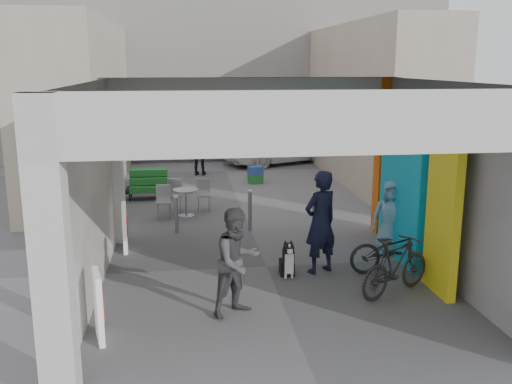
{
  "coord_description": "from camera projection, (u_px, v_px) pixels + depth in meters",
  "views": [
    {
      "loc": [
        -1.54,
        -10.19,
        3.79
      ],
      "look_at": [
        -0.07,
        1.0,
        1.24
      ],
      "focal_mm": 40.0,
      "sensor_mm": 36.0,
      "label": 1
    }
  ],
  "objects": [
    {
      "name": "ground",
      "position": [
        266.0,
        266.0,
        10.88
      ],
      "size": [
        90.0,
        90.0,
        0.0
      ],
      "primitive_type": "plane",
      "color": "#5B5B61",
      "rests_on": "ground"
    },
    {
      "name": "arcade_canopy",
      "position": [
        306.0,
        153.0,
        9.65
      ],
      "size": [
        6.4,
        6.45,
        6.4
      ],
      "color": "beige",
      "rests_on": "ground"
    },
    {
      "name": "far_building",
      "position": [
        217.0,
        58.0,
        23.54
      ],
      "size": [
        18.0,
        4.08,
        8.0
      ],
      "color": "silver",
      "rests_on": "ground"
    },
    {
      "name": "plaza_bldg_left",
      "position": [
        81.0,
        108.0,
        17.02
      ],
      "size": [
        2.0,
        9.0,
        5.0
      ],
      "primitive_type": "cube",
      "color": "#B0A492",
      "rests_on": "ground"
    },
    {
      "name": "plaza_bldg_right",
      "position": [
        371.0,
        105.0,
        18.16
      ],
      "size": [
        2.0,
        9.0,
        5.0
      ],
      "primitive_type": "cube",
      "color": "#B0A492",
      "rests_on": "ground"
    },
    {
      "name": "bollard_left",
      "position": [
        176.0,
        215.0,
        12.98
      ],
      "size": [
        0.09,
        0.09,
        0.84
      ],
      "primitive_type": "cylinder",
      "color": "gray",
      "rests_on": "ground"
    },
    {
      "name": "bollard_center",
      "position": [
        250.0,
        211.0,
        13.16
      ],
      "size": [
        0.09,
        0.09,
        0.93
      ],
      "primitive_type": "cylinder",
      "color": "gray",
      "rests_on": "ground"
    },
    {
      "name": "bollard_right",
      "position": [
        314.0,
        212.0,
        13.19
      ],
      "size": [
        0.09,
        0.09,
        0.86
      ],
      "primitive_type": "cylinder",
      "color": "gray",
      "rests_on": "ground"
    },
    {
      "name": "advert_board_near",
      "position": [
        99.0,
        306.0,
        7.89
      ],
      "size": [
        0.21,
        0.55,
        1.0
      ],
      "rotation": [
        0.0,
        0.0,
        0.23
      ],
      "color": "white",
      "rests_on": "ground"
    },
    {
      "name": "advert_board_far",
      "position": [
        125.0,
        227.0,
        11.68
      ],
      "size": [
        0.14,
        0.55,
        1.0
      ],
      "rotation": [
        0.0,
        0.0,
        0.08
      ],
      "color": "white",
      "rests_on": "ground"
    },
    {
      "name": "cafe_set",
      "position": [
        182.0,
        202.0,
        14.66
      ],
      "size": [
        1.38,
        1.12,
        0.84
      ],
      "rotation": [
        0.0,
        0.0,
        -0.15
      ],
      "color": "#99999E",
      "rests_on": "ground"
    },
    {
      "name": "produce_stand",
      "position": [
        149.0,
        187.0,
        16.28
      ],
      "size": [
        1.27,
        0.69,
        0.84
      ],
      "rotation": [
        0.0,
        0.0,
        0.12
      ],
      "color": "black",
      "rests_on": "ground"
    },
    {
      "name": "crate_stack",
      "position": [
        255.0,
        175.0,
        18.39
      ],
      "size": [
        0.49,
        0.4,
        0.56
      ],
      "rotation": [
        0.0,
        0.0,
        0.13
      ],
      "color": "#1B5F22",
      "rests_on": "ground"
    },
    {
      "name": "border_collie",
      "position": [
        288.0,
        261.0,
        10.35
      ],
      "size": [
        0.26,
        0.5,
        0.69
      ],
      "rotation": [
        0.0,
        0.0,
        -0.06
      ],
      "color": "black",
      "rests_on": "ground"
    },
    {
      "name": "man_with_dog",
      "position": [
        321.0,
        222.0,
        10.39
      ],
      "size": [
        0.83,
        0.72,
        1.92
      ],
      "primitive_type": "imported",
      "rotation": [
        0.0,
        0.0,
        3.6
      ],
      "color": "black",
      "rests_on": "ground"
    },
    {
      "name": "man_back_turned",
      "position": [
        237.0,
        262.0,
        8.66
      ],
      "size": [
        1.03,
        0.98,
        1.68
      ],
      "primitive_type": "imported",
      "rotation": [
        0.0,
        0.0,
        0.57
      ],
      "color": "#434346",
      "rests_on": "ground"
    },
    {
      "name": "man_elderly",
      "position": [
        390.0,
        217.0,
        11.51
      ],
      "size": [
        0.84,
        0.65,
        1.51
      ],
      "primitive_type": "imported",
      "rotation": [
        0.0,
        0.0,
        -0.26
      ],
      "color": "#5E95B7",
      "rests_on": "ground"
    },
    {
      "name": "man_crates",
      "position": [
        200.0,
        151.0,
        19.62
      ],
      "size": [
        1.06,
        0.62,
        1.69
      ],
      "primitive_type": "imported",
      "rotation": [
        0.0,
        0.0,
        2.92
      ],
      "color": "black",
      "rests_on": "ground"
    },
    {
      "name": "bicycle_front",
      "position": [
        394.0,
        248.0,
        10.52
      ],
      "size": [
        1.74,
        0.69,
        0.9
      ],
      "primitive_type": "imported",
      "rotation": [
        0.0,
        0.0,
        1.63
      ],
      "color": "black",
      "rests_on": "ground"
    },
    {
      "name": "bicycle_rear",
      "position": [
        396.0,
        266.0,
        9.48
      ],
      "size": [
        1.64,
        1.21,
        0.98
      ],
      "primitive_type": "imported",
      "rotation": [
        0.0,
        0.0,
        2.09
      ],
      "color": "black",
      "rests_on": "ground"
    },
    {
      "name": "white_van",
      "position": [
        278.0,
        145.0,
        21.96
      ],
      "size": [
        4.54,
        3.24,
        1.44
      ],
      "primitive_type": "imported",
      "rotation": [
        0.0,
        0.0,
        1.98
      ],
      "color": "silver",
      "rests_on": "ground"
    }
  ]
}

